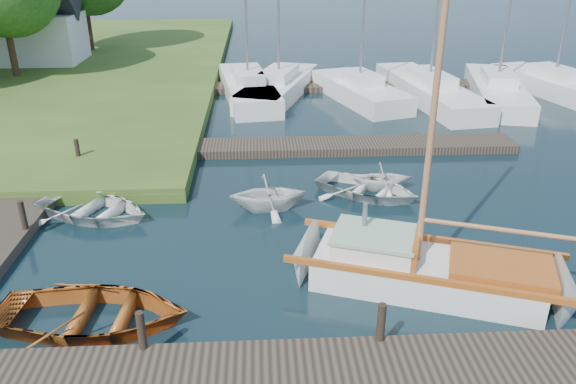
{
  "coord_description": "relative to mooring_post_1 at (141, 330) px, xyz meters",
  "views": [
    {
      "loc": [
        -0.74,
        -13.57,
        7.31
      ],
      "look_at": [
        0.0,
        0.0,
        1.2
      ],
      "focal_mm": 35.0,
      "sensor_mm": 36.0,
      "label": 1
    }
  ],
  "objects": [
    {
      "name": "ground",
      "position": [
        3.0,
        5.0,
        -0.7
      ],
      "size": [
        160.0,
        160.0,
        0.0
      ],
      "primitive_type": "plane",
      "color": "black",
      "rests_on": "ground"
    },
    {
      "name": "left_dock",
      "position": [
        -5.0,
        7.0,
        -0.55
      ],
      "size": [
        2.2,
        18.0,
        0.3
      ],
      "primitive_type": "cube",
      "color": "black",
      "rests_on": "ground"
    },
    {
      "name": "far_dock",
      "position": [
        5.0,
        11.5,
        -0.55
      ],
      "size": [
        14.0,
        1.6,
        0.3
      ],
      "primitive_type": "cube",
      "color": "black",
      "rests_on": "ground"
    },
    {
      "name": "pontoon",
      "position": [
        13.0,
        21.0,
        -0.55
      ],
      "size": [
        30.0,
        1.6,
        0.3
      ],
      "primitive_type": "cube",
      "color": "black",
      "rests_on": "ground"
    },
    {
      "name": "mooring_post_1",
      "position": [
        0.0,
        0.0,
        0.0
      ],
      "size": [
        0.16,
        0.16,
        0.8
      ],
      "primitive_type": "cylinder",
      "color": "black",
      "rests_on": "near_dock"
    },
    {
      "name": "mooring_post_2",
      "position": [
        4.5,
        0.0,
        0.0
      ],
      "size": [
        0.16,
        0.16,
        0.8
      ],
      "primitive_type": "cylinder",
      "color": "black",
      "rests_on": "near_dock"
    },
    {
      "name": "mooring_post_4",
      "position": [
        -4.0,
        5.0,
        0.0
      ],
      "size": [
        0.16,
        0.16,
        0.8
      ],
      "primitive_type": "cylinder",
      "color": "black",
      "rests_on": "left_dock"
    },
    {
      "name": "mooring_post_5",
      "position": [
        -4.0,
        10.0,
        0.0
      ],
      "size": [
        0.16,
        0.16,
        0.8
      ],
      "primitive_type": "cylinder",
      "color": "black",
      "rests_on": "left_dock"
    },
    {
      "name": "sailboat",
      "position": [
        6.16,
        2.17,
        -0.36
      ],
      "size": [
        7.39,
        4.25,
        9.83
      ],
      "rotation": [
        0.0,
        0.0,
        -0.34
      ],
      "color": "white",
      "rests_on": "ground"
    },
    {
      "name": "dinghy",
      "position": [
        -1.25,
        1.13,
        -0.29
      ],
      "size": [
        4.2,
        3.17,
        0.82
      ],
      "primitive_type": "imported",
      "rotation": [
        0.0,
        0.0,
        1.48
      ],
      "color": "#913C18",
      "rests_on": "ground"
    },
    {
      "name": "tender_a",
      "position": [
        -2.57,
        6.25,
        -0.34
      ],
      "size": [
        4.18,
        3.64,
        0.72
      ],
      "primitive_type": "imported",
      "rotation": [
        0.0,
        0.0,
        1.18
      ],
      "color": "white",
      "rests_on": "ground"
    },
    {
      "name": "tender_b",
      "position": [
        2.51,
        6.45,
        -0.1
      ],
      "size": [
        2.44,
        2.15,
        1.21
      ],
      "primitive_type": "imported",
      "rotation": [
        0.0,
        0.0,
        1.65
      ],
      "color": "white",
      "rests_on": "ground"
    },
    {
      "name": "tender_c",
      "position": [
        5.61,
        7.3,
        -0.36
      ],
      "size": [
        4.04,
        3.79,
        0.68
      ],
      "primitive_type": "imported",
      "rotation": [
        0.0,
        0.0,
        0.98
      ],
      "color": "white",
      "rests_on": "ground"
    },
    {
      "name": "tender_d",
      "position": [
        6.17,
        7.73,
        -0.2
      ],
      "size": [
        1.9,
        1.64,
        1.0
      ],
      "primitive_type": "imported",
      "rotation": [
        0.0,
        0.0,
        1.57
      ],
      "color": "white",
      "rests_on": "ground"
    },
    {
      "name": "marina_boat_0",
      "position": [
        1.76,
        19.54,
        -0.13
      ],
      "size": [
        3.35,
        8.82,
        11.33
      ],
      "rotation": [
        0.0,
        0.0,
        1.71
      ],
      "color": "white",
      "rests_on": "ground"
    },
    {
      "name": "marina_boat_1",
      "position": [
        3.33,
        19.69,
        -0.13
      ],
      "size": [
        4.7,
        8.51,
        10.45
      ],
      "rotation": [
        0.0,
        0.0,
        1.25
      ],
      "color": "white",
      "rests_on": "ground"
    },
    {
      "name": "marina_boat_2",
      "position": [
        7.3,
        18.65,
        -0.11
      ],
      "size": [
        4.21,
        7.38,
        12.53
      ],
      "rotation": [
        0.0,
        0.0,
        1.87
      ],
      "color": "white",
      "rests_on": "ground"
    },
    {
      "name": "marina_boat_3",
      "position": [
        10.78,
        18.61,
        -0.12
      ],
      "size": [
        3.48,
        9.93,
        13.17
      ],
      "rotation": [
        0.0,
        0.0,
        1.71
      ],
      "color": "white",
      "rests_on": "ground"
    },
    {
      "name": "marina_boat_4",
      "position": [
        14.17,
        18.44,
        -0.13
      ],
      "size": [
        4.21,
        9.11,
        11.62
      ],
      "rotation": [
        0.0,
        0.0,
        1.33
      ],
      "color": "white",
      "rests_on": "ground"
    },
    {
      "name": "marina_boat_5",
      "position": [
        17.53,
        19.34,
        -0.12
      ],
      "size": [
        3.99,
        8.12,
        12.19
      ],
      "rotation": [
        0.0,
        0.0,
        1.81
      ],
      "color": "white",
      "rests_on": "ground"
    },
    {
      "name": "house_c",
      "position": [
        -11.0,
        27.0,
        1.88
      ],
      "size": [
        5.25,
        4.0,
        5.28
      ],
      "color": "white",
      "rests_on": "shore"
    }
  ]
}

